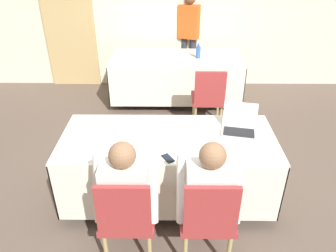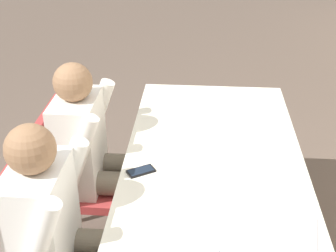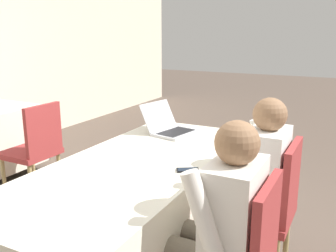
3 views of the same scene
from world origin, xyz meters
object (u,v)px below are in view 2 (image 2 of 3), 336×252
Objects in this scene: person_white_shirt at (62,232)px; cell_phone at (141,170)px; person_checkered_shirt at (94,151)px; chair_near_left at (78,175)px.

cell_phone is at bearing -42.56° from person_white_shirt.
person_white_shirt is (0.64, 0.00, 0.00)m from person_checkered_shirt.
person_checkered_shirt is 0.64m from person_white_shirt.
chair_near_left is at bearing 90.00° from person_checkered_shirt.
person_checkered_shirt is (-0.32, -0.30, -0.10)m from cell_phone.
cell_phone is 0.16× the size of chair_near_left.
chair_near_left is 0.77× the size of person_checkered_shirt.
person_checkered_shirt is at bearing -90.00° from chair_near_left.
person_white_shirt is (0.32, -0.30, -0.10)m from cell_phone.
person_checkered_shirt and person_white_shirt have the same top height.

